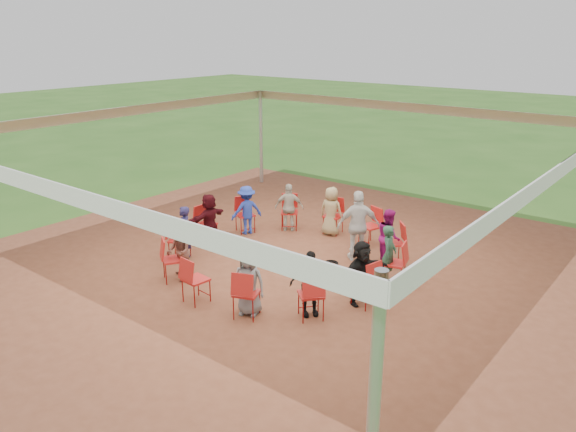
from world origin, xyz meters
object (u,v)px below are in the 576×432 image
Objects in this scene: chair_6 at (245,215)px; chair_12 at (311,295)px; chair_1 at (394,263)px; chair_2 at (394,243)px; chair_0 at (366,283)px; person_seated_4 at (289,207)px; chair_3 at (370,227)px; person_seated_1 at (389,255)px; person_seated_7 at (184,233)px; chair_4 at (333,216)px; person_seated_8 at (179,251)px; person_seated_3 at (331,211)px; person_seated_9 at (249,282)px; person_seated_10 at (310,283)px; person_seated_2 at (389,236)px; chair_7 at (206,224)px; chair_10 at (196,280)px; chair_8 at (179,240)px; person_seated_5 at (247,210)px; person_seated_6 at (209,219)px; person_seated_0 at (362,273)px; laptop at (355,272)px; chair_9 at (173,260)px; chair_5 at (289,212)px; chair_11 at (246,293)px; cable_coil at (331,263)px; standing_person at (358,226)px.

chair_6 is 1.00× the size of chair_12.
chair_1 is 1.13m from chair_2.
person_seated_4 is at bearing 69.80° from chair_0.
chair_1 and chair_3 have the same top height.
person_seated_1 is 1.00× the size of person_seated_7.
person_seated_8 is at bearing 69.80° from chair_4.
chair_6 is 0.74× the size of person_seated_1.
chair_3 is 0.74× the size of person_seated_3.
person_seated_9 is 1.07m from person_seated_10.
chair_1 is 1.12m from person_seated_2.
person_seated_7 is (0.15, -2.14, 0.16)m from chair_6.
chair_7 is at bearing 13.85° from chair_6.
person_seated_7 is at bearing 123.59° from chair_12.
chair_10 is (1.88, -3.40, 0.00)m from chair_6.
chair_0 is 4.42m from chair_8.
chair_8 is 0.74× the size of person_seated_1.
chair_8 and chair_10 have the same top height.
chair_6 is at bearing 83.08° from chair_0.
person_seated_5 and person_seated_6 have the same top height.
chair_4 is 3.80m from person_seated_0.
person_seated_6 reaches higher than chair_10.
person_seated_1 is (-0.14, 1.10, 0.16)m from chair_0.
person_seated_5 is at bearing 166.15° from person_seated_6.
person_seated_8 is at bearing 126.15° from laptop.
person_seated_8 is (0.08, -3.69, 0.00)m from person_seated_4.
chair_8 is 1.00× the size of chair_9.
chair_6 is (-3.85, -0.55, 0.00)m from chair_2.
chair_0 is 4.31m from person_seated_7.
chair_5 is (-2.17, -0.31, 0.00)m from chair_3.
chair_11 is 0.74× the size of person_seated_3.
chair_2 is 0.74× the size of person_seated_9.
person_seated_2 is at bearing 110.20° from chair_7.
chair_3 is 1.00× the size of chair_12.
chair_9 is at bearing 110.77° from chair_1.
person_seated_0 is (-0.12, 0.03, 0.16)m from chair_0.
chair_8 and chair_11 have the same top height.
person_seated_8 is at bearing 69.23° from person_seated_3.
cable_coil is at bearing 109.08° from chair_6.
person_seated_10 reaches higher than chair_6.
person_seated_3 is at bearing 69.23° from person_seated_10.
chair_0 is at bearing 155.15° from person_seated_2.
chair_10 is 1.00× the size of chair_11.
chair_11 is 0.74× the size of person_seated_8.
person_seated_10 is at bearing 43.22° from chair_9.
chair_3 is at bearing 96.92° from chair_9.
chair_0 is 1.13m from chair_12.
chair_10 is at bearing 68.66° from person_seated_4.
standing_person is at bearing 63.96° from cable_coil.
chair_7 is at bearing 39.85° from person_seated_3.
cable_coil is at bearing 94.20° from person_seated_7.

